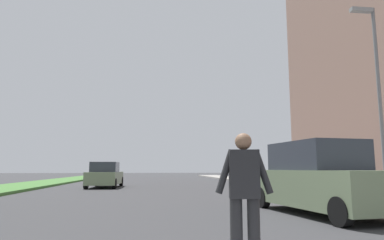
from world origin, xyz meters
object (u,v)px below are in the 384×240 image
(pedestrian_performer, at_px, (244,192))
(street_lamp_right, at_px, (376,82))
(suv_crossing, at_px, (320,179))
(sedan_midblock, at_px, (105,176))

(pedestrian_performer, bearing_deg, street_lamp_right, 45.72)
(suv_crossing, relative_size, sedan_midblock, 1.06)
(street_lamp_right, xyz_separation_m, sedan_midblock, (-11.67, 11.03, -3.83))
(pedestrian_performer, xyz_separation_m, sedan_midblock, (-4.15, 18.75, -0.17))
(street_lamp_right, xyz_separation_m, pedestrian_performer, (-7.52, -7.71, -3.66))
(street_lamp_right, height_order, suv_crossing, street_lamp_right)
(suv_crossing, xyz_separation_m, sedan_midblock, (-7.59, 14.09, -0.17))
(suv_crossing, bearing_deg, sedan_midblock, 118.31)
(sedan_midblock, bearing_deg, pedestrian_performer, -77.52)
(pedestrian_performer, height_order, suv_crossing, suv_crossing)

